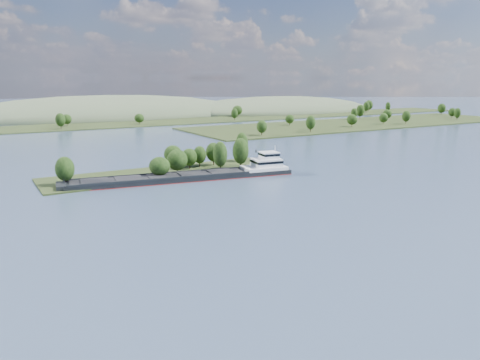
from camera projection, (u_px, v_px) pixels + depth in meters
ground at (236, 207)px, 145.57m from camera, size 1800.00×1800.00×0.00m
tree_island at (179, 164)px, 197.60m from camera, size 100.00×30.69×15.05m
right_bank at (364, 123)px, 410.86m from camera, size 320.00×90.00×15.22m
back_shoreline at (78, 126)px, 386.32m from camera, size 900.00×60.00×16.19m
hill_east at (279, 111)px, 568.84m from camera, size 260.00×140.00×36.00m
hill_west at (108, 116)px, 496.04m from camera, size 320.00×160.00×44.00m
cargo_barge at (197, 175)px, 186.32m from camera, size 92.54×24.98×12.44m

